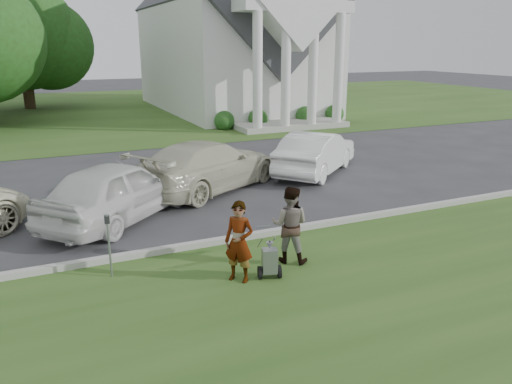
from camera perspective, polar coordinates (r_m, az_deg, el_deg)
ground at (r=11.24m, az=-1.54°, el=-6.68°), size 120.00×120.00×0.00m
grass_strip at (r=8.84m, az=6.19°, el=-13.63°), size 80.00×7.00×0.01m
church_lawn at (r=37.03m, az=-18.07°, el=8.87°), size 80.00×30.00×0.01m
curb at (r=11.69m, az=-2.59°, el=-5.37°), size 80.00×0.18×0.15m
church at (r=35.17m, az=-2.66°, el=18.98°), size 9.19×19.00×24.10m
tree_back at (r=39.54m, az=-25.21°, el=15.47°), size 9.61×7.60×8.89m
striping_cart at (r=9.84m, az=1.56°, el=-7.94°), size 0.59×0.95×0.83m
person_left at (r=9.56m, az=-1.95°, el=-5.80°), size 0.68×0.69×1.60m
person_right at (r=10.41m, az=3.86°, el=-3.81°), size 1.01×0.98×1.64m
parking_meter_near at (r=10.10m, az=-16.50°, el=-5.08°), size 0.09×0.09×1.31m
car_b at (r=13.38m, az=-15.56°, el=0.17°), size 4.74×4.56×1.60m
car_c at (r=15.73m, az=-5.50°, el=3.04°), size 5.74×4.61×1.56m
car_d at (r=17.84m, az=6.84°, el=4.49°), size 4.48×4.11×1.49m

